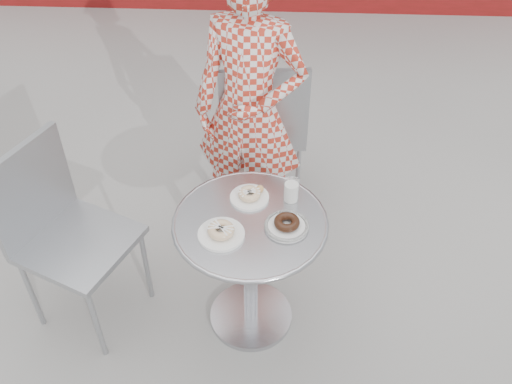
{
  "coord_description": "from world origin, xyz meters",
  "views": [
    {
      "loc": [
        0.09,
        -1.64,
        2.33
      ],
      "look_at": [
        0.0,
        0.15,
        0.73
      ],
      "focal_mm": 40.0,
      "sensor_mm": 36.0,
      "label": 1
    }
  ],
  "objects_px": {
    "plate_checker": "(287,225)",
    "chair_far": "(261,154)",
    "seated_person": "(250,111)",
    "plate_near": "(221,232)",
    "milk_cup": "(291,191)",
    "chair_left": "(85,270)",
    "bistro_table": "(250,248)",
    "plate_far": "(250,195)"
  },
  "relations": [
    {
      "from": "milk_cup",
      "to": "seated_person",
      "type": "bearing_deg",
      "value": 112.24
    },
    {
      "from": "plate_near",
      "to": "milk_cup",
      "type": "distance_m",
      "value": 0.36
    },
    {
      "from": "milk_cup",
      "to": "chair_far",
      "type": "bearing_deg",
      "value": 101.36
    },
    {
      "from": "chair_left",
      "to": "plate_far",
      "type": "xyz_separation_m",
      "value": [
        0.77,
        0.12,
        0.4
      ]
    },
    {
      "from": "chair_left",
      "to": "seated_person",
      "type": "distance_m",
      "value": 1.09
    },
    {
      "from": "plate_checker",
      "to": "chair_far",
      "type": "bearing_deg",
      "value": 98.4
    },
    {
      "from": "plate_far",
      "to": "plate_near",
      "type": "height_order",
      "value": "plate_near"
    },
    {
      "from": "plate_near",
      "to": "seated_person",
      "type": "bearing_deg",
      "value": 84.24
    },
    {
      "from": "milk_cup",
      "to": "chair_left",
      "type": "bearing_deg",
      "value": -172.58
    },
    {
      "from": "seated_person",
      "to": "plate_near",
      "type": "xyz_separation_m",
      "value": [
        -0.07,
        -0.74,
        -0.09
      ]
    },
    {
      "from": "plate_checker",
      "to": "milk_cup",
      "type": "bearing_deg",
      "value": 84.35
    },
    {
      "from": "plate_far",
      "to": "plate_checker",
      "type": "bearing_deg",
      "value": -46.82
    },
    {
      "from": "plate_far",
      "to": "milk_cup",
      "type": "bearing_deg",
      "value": 0.12
    },
    {
      "from": "chair_far",
      "to": "plate_far",
      "type": "distance_m",
      "value": 0.88
    },
    {
      "from": "bistro_table",
      "to": "chair_left",
      "type": "height_order",
      "value": "chair_left"
    },
    {
      "from": "seated_person",
      "to": "plate_near",
      "type": "height_order",
      "value": "seated_person"
    },
    {
      "from": "chair_far",
      "to": "milk_cup",
      "type": "relative_size",
      "value": 9.09
    },
    {
      "from": "bistro_table",
      "to": "seated_person",
      "type": "relative_size",
      "value": 0.43
    },
    {
      "from": "chair_far",
      "to": "seated_person",
      "type": "relative_size",
      "value": 0.62
    },
    {
      "from": "chair_far",
      "to": "plate_near",
      "type": "xyz_separation_m",
      "value": [
        -0.12,
        -1.02,
        0.39
      ]
    },
    {
      "from": "seated_person",
      "to": "plate_checker",
      "type": "distance_m",
      "value": 0.71
    },
    {
      "from": "chair_far",
      "to": "plate_far",
      "type": "relative_size",
      "value": 5.63
    },
    {
      "from": "plate_near",
      "to": "milk_cup",
      "type": "height_order",
      "value": "milk_cup"
    },
    {
      "from": "seated_person",
      "to": "plate_far",
      "type": "xyz_separation_m",
      "value": [
        0.03,
        -0.51,
        -0.09
      ]
    },
    {
      "from": "chair_far",
      "to": "plate_near",
      "type": "relative_size",
      "value": 5.01
    },
    {
      "from": "chair_far",
      "to": "seated_person",
      "type": "xyz_separation_m",
      "value": [
        -0.05,
        -0.29,
        0.48
      ]
    },
    {
      "from": "seated_person",
      "to": "milk_cup",
      "type": "xyz_separation_m",
      "value": [
        0.21,
        -0.51,
        -0.06
      ]
    },
    {
      "from": "bistro_table",
      "to": "plate_far",
      "type": "relative_size",
      "value": 3.92
    },
    {
      "from": "chair_left",
      "to": "plate_checker",
      "type": "relative_size",
      "value": 5.01
    },
    {
      "from": "chair_left",
      "to": "bistro_table",
      "type": "bearing_deg",
      "value": -67.49
    },
    {
      "from": "chair_left",
      "to": "seated_person",
      "type": "relative_size",
      "value": 0.6
    },
    {
      "from": "chair_far",
      "to": "chair_left",
      "type": "bearing_deg",
      "value": 43.85
    },
    {
      "from": "chair_left",
      "to": "plate_near",
      "type": "distance_m",
      "value": 0.78
    },
    {
      "from": "chair_left",
      "to": "milk_cup",
      "type": "relative_size",
      "value": 8.83
    },
    {
      "from": "chair_far",
      "to": "chair_left",
      "type": "xyz_separation_m",
      "value": [
        -0.79,
        -0.91,
        -0.01
      ]
    },
    {
      "from": "plate_near",
      "to": "plate_far",
      "type": "bearing_deg",
      "value": 65.76
    },
    {
      "from": "plate_near",
      "to": "chair_left",
      "type": "bearing_deg",
      "value": 170.84
    },
    {
      "from": "bistro_table",
      "to": "chair_left",
      "type": "distance_m",
      "value": 0.81
    },
    {
      "from": "chair_left",
      "to": "milk_cup",
      "type": "xyz_separation_m",
      "value": [
        0.94,
        0.12,
        0.43
      ]
    },
    {
      "from": "bistro_table",
      "to": "chair_far",
      "type": "xyz_separation_m",
      "value": [
        0.01,
        0.93,
        -0.21
      ]
    },
    {
      "from": "chair_left",
      "to": "seated_person",
      "type": "height_order",
      "value": "seated_person"
    },
    {
      "from": "plate_checker",
      "to": "milk_cup",
      "type": "distance_m",
      "value": 0.18
    }
  ]
}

